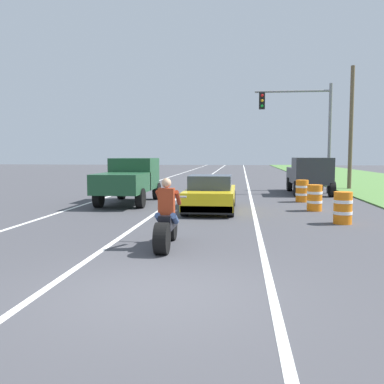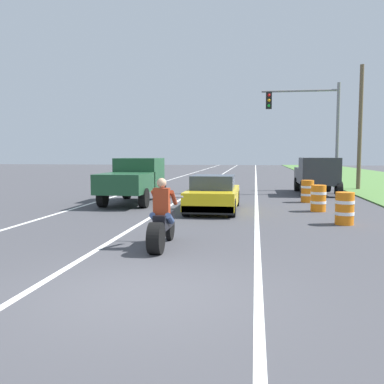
{
  "view_description": "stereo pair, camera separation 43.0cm",
  "coord_description": "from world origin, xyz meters",
  "px_view_note": "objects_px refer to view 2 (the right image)",
  "views": [
    {
      "loc": [
        1.3,
        -6.36,
        2.16
      ],
      "look_at": [
        -0.19,
        6.63,
        1.0
      ],
      "focal_mm": 39.95,
      "sensor_mm": 36.0,
      "label": 1
    },
    {
      "loc": [
        1.73,
        -6.3,
        2.16
      ],
      "look_at": [
        -0.19,
        6.63,
        1.0
      ],
      "focal_mm": 39.95,
      "sensor_mm": 36.0,
      "label": 2
    }
  ],
  "objects_px": {
    "motorcycle_with_rider": "(162,223)",
    "traffic_light_mast_near": "(314,121)",
    "sports_car_yellow": "(213,194)",
    "construction_barrel_mid": "(318,198)",
    "construction_barrel_far": "(307,191)",
    "pickup_truck_left_lane_dark_green": "(134,178)",
    "construction_barrel_nearest": "(345,208)",
    "pickup_truck_right_shoulder_dark_grey": "(316,174)"
  },
  "relations": [
    {
      "from": "motorcycle_with_rider",
      "to": "traffic_light_mast_near",
      "type": "xyz_separation_m",
      "value": [
        5.24,
        14.71,
        3.38
      ]
    },
    {
      "from": "motorcycle_with_rider",
      "to": "traffic_light_mast_near",
      "type": "bearing_deg",
      "value": 70.39
    },
    {
      "from": "sports_car_yellow",
      "to": "construction_barrel_mid",
      "type": "bearing_deg",
      "value": 6.25
    },
    {
      "from": "pickup_truck_left_lane_dark_green",
      "to": "traffic_light_mast_near",
      "type": "xyz_separation_m",
      "value": [
        8.42,
        5.96,
        2.86
      ]
    },
    {
      "from": "traffic_light_mast_near",
      "to": "construction_barrel_mid",
      "type": "distance_m",
      "value": 8.41
    },
    {
      "from": "traffic_light_mast_near",
      "to": "construction_barrel_far",
      "type": "height_order",
      "value": "traffic_light_mast_near"
    },
    {
      "from": "pickup_truck_left_lane_dark_green",
      "to": "traffic_light_mast_near",
      "type": "distance_m",
      "value": 10.71
    },
    {
      "from": "construction_barrel_mid",
      "to": "construction_barrel_far",
      "type": "distance_m",
      "value": 3.08
    },
    {
      "from": "construction_barrel_mid",
      "to": "construction_barrel_far",
      "type": "bearing_deg",
      "value": 90.8
    },
    {
      "from": "pickup_truck_right_shoulder_dark_grey",
      "to": "construction_barrel_far",
      "type": "height_order",
      "value": "pickup_truck_right_shoulder_dark_grey"
    },
    {
      "from": "construction_barrel_far",
      "to": "motorcycle_with_rider",
      "type": "bearing_deg",
      "value": -113.61
    },
    {
      "from": "motorcycle_with_rider",
      "to": "pickup_truck_left_lane_dark_green",
      "type": "bearing_deg",
      "value": 110.0
    },
    {
      "from": "sports_car_yellow",
      "to": "construction_barrel_far",
      "type": "bearing_deg",
      "value": 41.96
    },
    {
      "from": "motorcycle_with_rider",
      "to": "traffic_light_mast_near",
      "type": "height_order",
      "value": "traffic_light_mast_near"
    },
    {
      "from": "construction_barrel_nearest",
      "to": "construction_barrel_mid",
      "type": "height_order",
      "value": "same"
    },
    {
      "from": "motorcycle_with_rider",
      "to": "pickup_truck_right_shoulder_dark_grey",
      "type": "xyz_separation_m",
      "value": [
        5.41,
        14.44,
        0.51
      ]
    },
    {
      "from": "construction_barrel_nearest",
      "to": "sports_car_yellow",
      "type": "bearing_deg",
      "value": 148.9
    },
    {
      "from": "pickup_truck_right_shoulder_dark_grey",
      "to": "construction_barrel_nearest",
      "type": "xyz_separation_m",
      "value": [
        -0.57,
        -10.38,
        -0.6
      ]
    },
    {
      "from": "pickup_truck_left_lane_dark_green",
      "to": "construction_barrel_far",
      "type": "distance_m",
      "value": 7.78
    },
    {
      "from": "pickup_truck_left_lane_dark_green",
      "to": "construction_barrel_far",
      "type": "xyz_separation_m",
      "value": [
        7.63,
        1.41,
        -0.6
      ]
    },
    {
      "from": "pickup_truck_left_lane_dark_green",
      "to": "sports_car_yellow",
      "type": "bearing_deg",
      "value": -29.4
    },
    {
      "from": "motorcycle_with_rider",
      "to": "pickup_truck_left_lane_dark_green",
      "type": "relative_size",
      "value": 0.46
    },
    {
      "from": "motorcycle_with_rider",
      "to": "construction_barrel_nearest",
      "type": "distance_m",
      "value": 6.32
    },
    {
      "from": "sports_car_yellow",
      "to": "pickup_truck_left_lane_dark_green",
      "type": "distance_m",
      "value": 4.3
    },
    {
      "from": "traffic_light_mast_near",
      "to": "construction_barrel_far",
      "type": "distance_m",
      "value": 5.77
    },
    {
      "from": "sports_car_yellow",
      "to": "construction_barrel_nearest",
      "type": "relative_size",
      "value": 4.3
    },
    {
      "from": "pickup_truck_right_shoulder_dark_grey",
      "to": "construction_barrel_mid",
      "type": "distance_m",
      "value": 7.43
    },
    {
      "from": "pickup_truck_left_lane_dark_green",
      "to": "construction_barrel_nearest",
      "type": "height_order",
      "value": "pickup_truck_left_lane_dark_green"
    },
    {
      "from": "construction_barrel_mid",
      "to": "sports_car_yellow",
      "type": "bearing_deg",
      "value": -173.75
    },
    {
      "from": "pickup_truck_right_shoulder_dark_grey",
      "to": "construction_barrel_nearest",
      "type": "bearing_deg",
      "value": -93.14
    },
    {
      "from": "pickup_truck_right_shoulder_dark_grey",
      "to": "sports_car_yellow",
      "type": "bearing_deg",
      "value": -122.04
    },
    {
      "from": "pickup_truck_left_lane_dark_green",
      "to": "motorcycle_with_rider",
      "type": "bearing_deg",
      "value": -70.0
    },
    {
      "from": "construction_barrel_mid",
      "to": "construction_barrel_far",
      "type": "xyz_separation_m",
      "value": [
        -0.04,
        3.08,
        0.0
      ]
    },
    {
      "from": "construction_barrel_nearest",
      "to": "construction_barrel_far",
      "type": "xyz_separation_m",
      "value": [
        -0.4,
        6.11,
        0.0
      ]
    },
    {
      "from": "pickup_truck_left_lane_dark_green",
      "to": "pickup_truck_right_shoulder_dark_grey",
      "type": "height_order",
      "value": "same"
    },
    {
      "from": "motorcycle_with_rider",
      "to": "construction_barrel_far",
      "type": "relative_size",
      "value": 2.21
    },
    {
      "from": "sports_car_yellow",
      "to": "construction_barrel_mid",
      "type": "height_order",
      "value": "sports_car_yellow"
    },
    {
      "from": "sports_car_yellow",
      "to": "construction_barrel_mid",
      "type": "relative_size",
      "value": 4.3
    },
    {
      "from": "sports_car_yellow",
      "to": "construction_barrel_far",
      "type": "distance_m",
      "value": 5.25
    },
    {
      "from": "traffic_light_mast_near",
      "to": "construction_barrel_nearest",
      "type": "distance_m",
      "value": 11.21
    },
    {
      "from": "pickup_truck_right_shoulder_dark_grey",
      "to": "motorcycle_with_rider",
      "type": "bearing_deg",
      "value": -110.54
    },
    {
      "from": "sports_car_yellow",
      "to": "pickup_truck_right_shoulder_dark_grey",
      "type": "distance_m",
      "value": 9.19
    }
  ]
}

